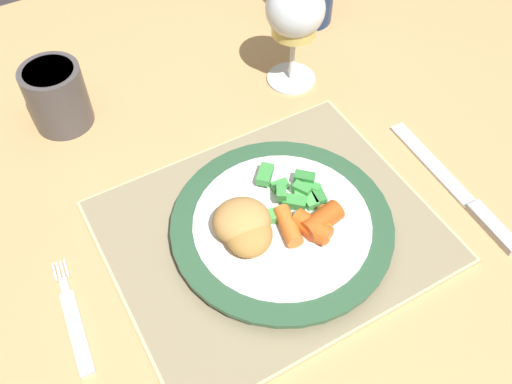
{
  "coord_description": "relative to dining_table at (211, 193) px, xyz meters",
  "views": [
    {
      "loc": [
        -0.19,
        -0.45,
        1.25
      ],
      "look_at": [
        -0.0,
        -0.13,
        0.78
      ],
      "focal_mm": 40.0,
      "sensor_mm": 36.0,
      "label": 1
    }
  ],
  "objects": [
    {
      "name": "breaded_croquettes",
      "position": [
        -0.03,
        -0.16,
        0.15
      ],
      "size": [
        0.07,
        0.09,
        0.04
      ],
      "color": "#B77F3D",
      "rests_on": "dinner_plate"
    },
    {
      "name": "glazed_carrots",
      "position": [
        0.03,
        -0.19,
        0.14
      ],
      "size": [
        0.07,
        0.06,
        0.02
      ],
      "color": "orange",
      "rests_on": "dinner_plate"
    },
    {
      "name": "ground_plane",
      "position": [
        0.0,
        0.0,
        -0.64
      ],
      "size": [
        6.0,
        6.0,
        0.0
      ],
      "primitive_type": "plane",
      "color": "#383333"
    },
    {
      "name": "placemat",
      "position": [
        -0.0,
        -0.16,
        0.11
      ],
      "size": [
        0.34,
        0.28,
        0.01
      ],
      "color": "#CCB789",
      "rests_on": "dining_table"
    },
    {
      "name": "wine_glass",
      "position": [
        0.15,
        0.05,
        0.2
      ],
      "size": [
        0.07,
        0.07,
        0.14
      ],
      "color": "silver",
      "rests_on": "dining_table"
    },
    {
      "name": "fork",
      "position": [
        -0.22,
        -0.16,
        0.11
      ],
      "size": [
        0.03,
        0.13,
        0.01
      ],
      "color": "silver",
      "rests_on": "dining_table"
    },
    {
      "name": "dinner_plate",
      "position": [
        0.01,
        -0.17,
        0.12
      ],
      "size": [
        0.23,
        0.23,
        0.02
      ],
      "color": "white",
      "rests_on": "placemat"
    },
    {
      "name": "drinking_cup",
      "position": [
        -0.14,
        0.12,
        0.15
      ],
      "size": [
        0.07,
        0.07,
        0.08
      ],
      "color": "#4C4747",
      "rests_on": "dining_table"
    },
    {
      "name": "dining_table",
      "position": [
        0.0,
        0.0,
        0.0
      ],
      "size": [
        1.14,
        0.84,
        0.74
      ],
      "color": "tan",
      "rests_on": "ground"
    },
    {
      "name": "green_beans_pile",
      "position": [
        0.04,
        -0.14,
        0.14
      ],
      "size": [
        0.08,
        0.08,
        0.02
      ],
      "color": "green",
      "rests_on": "dinner_plate"
    },
    {
      "name": "table_knife",
      "position": [
        0.22,
        -0.22,
        0.11
      ],
      "size": [
        0.03,
        0.21,
        0.01
      ],
      "color": "silver",
      "rests_on": "dining_table"
    }
  ]
}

